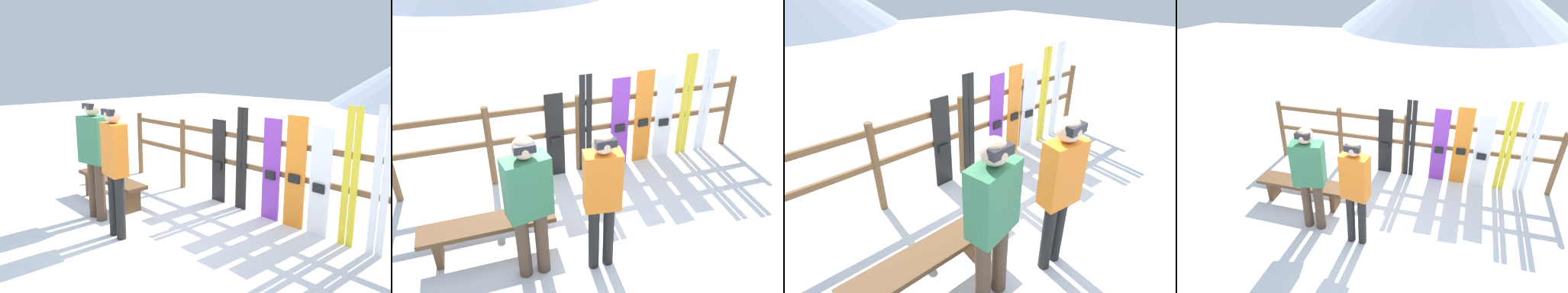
% 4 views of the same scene
% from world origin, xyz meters
% --- Properties ---
extents(ground_plane, '(40.00, 40.00, 0.00)m').
position_xyz_m(ground_plane, '(0.00, 0.00, 0.00)').
color(ground_plane, white).
extents(fence, '(5.51, 0.10, 1.28)m').
position_xyz_m(fence, '(-0.00, 1.62, 0.76)').
color(fence, brown).
rests_on(fence, ground).
extents(bench, '(1.58, 0.36, 0.44)m').
position_xyz_m(bench, '(-1.54, 0.22, 0.33)').
color(bench, brown).
rests_on(bench, ground).
extents(person_plaid_green, '(0.50, 0.34, 1.76)m').
position_xyz_m(person_plaid_green, '(-1.10, -0.28, 1.02)').
color(person_plaid_green, '#4C3828').
rests_on(person_plaid_green, ground).
extents(person_orange, '(0.41, 0.26, 1.75)m').
position_xyz_m(person_orange, '(-0.35, -0.40, 1.04)').
color(person_orange, black).
rests_on(person_orange, ground).
extents(snowboard_black_stripe, '(0.28, 0.06, 1.38)m').
position_xyz_m(snowboard_black_stripe, '(-0.39, 1.56, 0.69)').
color(snowboard_black_stripe, black).
rests_on(snowboard_black_stripe, ground).
extents(ski_pair_black, '(0.19, 0.02, 1.61)m').
position_xyz_m(ski_pair_black, '(0.10, 1.56, 0.81)').
color(ski_pair_black, black).
rests_on(ski_pair_black, ground).
extents(snowboard_purple, '(0.29, 0.06, 1.50)m').
position_xyz_m(snowboard_purple, '(0.66, 1.56, 0.75)').
color(snowboard_purple, purple).
rests_on(snowboard_purple, ground).
extents(snowboard_orange, '(0.30, 0.07, 1.57)m').
position_xyz_m(snowboard_orange, '(1.05, 1.56, 0.78)').
color(snowboard_orange, orange).
rests_on(snowboard_orange, ground).
extents(snowboard_white, '(0.30, 0.07, 1.46)m').
position_xyz_m(snowboard_white, '(1.42, 1.56, 0.73)').
color(snowboard_white, white).
rests_on(snowboard_white, ground).
extents(ski_pair_yellow, '(0.19, 0.02, 1.76)m').
position_xyz_m(ski_pair_yellow, '(1.82, 1.56, 0.88)').
color(ski_pair_yellow, yellow).
rests_on(ski_pair_yellow, ground).
extents(ski_pair_white, '(0.20, 0.02, 1.80)m').
position_xyz_m(ski_pair_white, '(2.18, 1.56, 0.90)').
color(ski_pair_white, white).
rests_on(ski_pair_white, ground).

